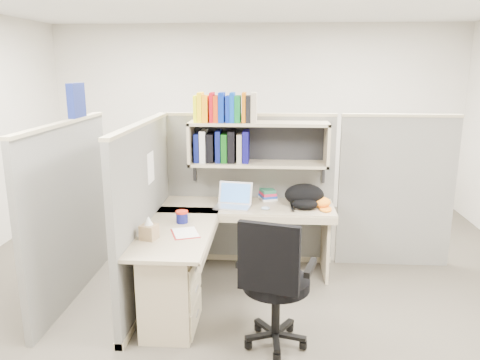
# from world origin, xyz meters

# --- Properties ---
(ground) EXTENTS (6.00, 6.00, 0.00)m
(ground) POSITION_xyz_m (0.00, 0.00, 0.00)
(ground) COLOR #39352C
(ground) RESTS_ON ground
(room_shell) EXTENTS (6.00, 6.00, 6.00)m
(room_shell) POSITION_xyz_m (0.00, 0.00, 1.62)
(room_shell) COLOR #BBB6A8
(room_shell) RESTS_ON ground
(cubicle) EXTENTS (3.79, 1.84, 1.95)m
(cubicle) POSITION_xyz_m (-0.37, 0.45, 0.91)
(cubicle) COLOR #5C5C58
(cubicle) RESTS_ON ground
(desk) EXTENTS (1.74, 1.75, 0.73)m
(desk) POSITION_xyz_m (-0.41, -0.29, 0.44)
(desk) COLOR gray
(desk) RESTS_ON ground
(laptop) EXTENTS (0.39, 0.39, 0.25)m
(laptop) POSITION_xyz_m (-0.14, 0.48, 0.85)
(laptop) COLOR silver
(laptop) RESTS_ON desk
(backpack) EXTENTS (0.46, 0.39, 0.23)m
(backpack) POSITION_xyz_m (0.57, 0.53, 0.85)
(backpack) COLOR black
(backpack) RESTS_ON desk
(orange_cap) EXTENTS (0.25, 0.27, 0.10)m
(orange_cap) POSITION_xyz_m (0.74, 0.56, 0.78)
(orange_cap) COLOR orange
(orange_cap) RESTS_ON desk
(snack_canister) EXTENTS (0.11, 0.11, 0.11)m
(snack_canister) POSITION_xyz_m (-0.56, -0.01, 0.79)
(snack_canister) COLOR #0F135B
(snack_canister) RESTS_ON desk
(tissue_box) EXTENTS (0.15, 0.15, 0.19)m
(tissue_box) POSITION_xyz_m (-0.75, -0.43, 0.83)
(tissue_box) COLOR #997C57
(tissue_box) RESTS_ON desk
(mouse) EXTENTS (0.10, 0.08, 0.03)m
(mouse) POSITION_xyz_m (0.18, 0.43, 0.75)
(mouse) COLOR #93B1D1
(mouse) RESTS_ON desk
(paper_cup) EXTENTS (0.10, 0.10, 0.11)m
(paper_cup) POSITION_xyz_m (-0.05, 0.76, 0.78)
(paper_cup) COLOR silver
(paper_cup) RESTS_ON desk
(book_stack) EXTENTS (0.22, 0.26, 0.11)m
(book_stack) POSITION_xyz_m (0.20, 0.82, 0.78)
(book_stack) COLOR slate
(book_stack) RESTS_ON desk
(loose_paper) EXTENTS (0.27, 0.31, 0.00)m
(loose_paper) POSITION_xyz_m (-0.48, -0.27, 0.73)
(loose_paper) COLOR silver
(loose_paper) RESTS_ON desk
(task_chair) EXTENTS (0.60, 0.56, 1.06)m
(task_chair) POSITION_xyz_m (0.27, -0.77, 0.38)
(task_chair) COLOR black
(task_chair) RESTS_ON ground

